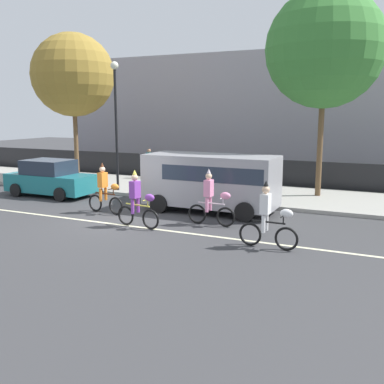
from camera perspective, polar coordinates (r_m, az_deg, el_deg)
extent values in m
plane|color=#38383A|center=(16.01, -9.03, -3.62)|extent=(80.00, 80.00, 0.00)
cube|color=beige|center=(15.61, -10.06, -3.99)|extent=(36.00, 0.14, 0.01)
cube|color=#9E9B93|center=(21.57, 0.65, 0.26)|extent=(60.00, 5.00, 0.15)
cube|color=black|center=(24.11, 3.51, 2.79)|extent=(40.00, 0.08, 1.40)
cube|color=#99939E|center=(31.89, 10.56, 9.88)|extent=(28.00, 8.00, 7.45)
torus|color=black|center=(16.89, -9.65, -1.75)|extent=(0.67, 0.16, 0.67)
torus|color=black|center=(17.61, -12.17, -1.35)|extent=(0.67, 0.16, 0.67)
cylinder|color=#4C2614|center=(17.17, -10.98, -0.19)|extent=(0.96, 0.18, 0.05)
cylinder|color=#4C2614|center=(17.26, -11.35, 0.15)|extent=(0.04, 0.04, 0.18)
cylinder|color=#4C2614|center=(16.86, -9.97, 0.05)|extent=(0.04, 0.04, 0.23)
cylinder|color=#4C2614|center=(16.85, -9.98, 0.44)|extent=(0.10, 0.50, 0.03)
ellipsoid|color=orange|center=(16.78, -9.77, 0.65)|extent=(0.38, 0.25, 0.24)
cube|color=orange|center=(17.16, -11.28, 1.52)|extent=(0.28, 0.35, 0.56)
sphere|color=beige|center=(17.10, -11.33, 2.84)|extent=(0.22, 0.22, 0.22)
cone|color=#4C2614|center=(17.08, -11.35, 3.44)|extent=(0.14, 0.14, 0.16)
cylinder|color=orange|center=(17.15, -11.54, -0.36)|extent=(0.11, 0.11, 0.48)
cylinder|color=orange|center=(17.34, -10.90, -0.22)|extent=(0.11, 0.11, 0.48)
torus|color=black|center=(14.65, -5.29, -3.48)|extent=(0.67, 0.16, 0.67)
torus|color=black|center=(15.30, -8.41, -2.96)|extent=(0.67, 0.16, 0.67)
cylinder|color=#E5D84C|center=(14.88, -6.92, -1.66)|extent=(0.96, 0.17, 0.05)
cylinder|color=#E5D84C|center=(14.96, -7.37, -1.26)|extent=(0.04, 0.04, 0.18)
cylinder|color=#E5D84C|center=(14.60, -5.65, -1.40)|extent=(0.04, 0.04, 0.23)
cylinder|color=#E5D84C|center=(14.58, -5.66, -0.96)|extent=(0.10, 0.50, 0.03)
ellipsoid|color=purple|center=(14.51, -5.40, -0.72)|extent=(0.38, 0.24, 0.24)
cube|color=purple|center=(14.85, -7.26, 0.31)|extent=(0.28, 0.35, 0.56)
sphere|color=beige|center=(14.79, -7.29, 1.84)|extent=(0.22, 0.22, 0.22)
cone|color=#E5D84C|center=(14.76, -7.31, 2.53)|extent=(0.14, 0.14, 0.16)
cylinder|color=purple|center=(14.85, -7.56, -1.86)|extent=(0.11, 0.11, 0.48)
cylinder|color=purple|center=(15.06, -6.87, -1.67)|extent=(0.11, 0.11, 0.48)
torus|color=black|center=(14.96, 4.30, -3.18)|extent=(0.67, 0.08, 0.67)
torus|color=black|center=(15.36, 0.66, -2.80)|extent=(0.67, 0.08, 0.67)
cylinder|color=silver|center=(15.06, 2.47, -1.45)|extent=(0.97, 0.06, 0.05)
cylinder|color=silver|center=(15.10, 1.95, -1.07)|extent=(0.04, 0.04, 0.18)
cylinder|color=silver|center=(14.88, 3.96, -1.15)|extent=(0.04, 0.04, 0.23)
cylinder|color=silver|center=(14.86, 3.96, -0.72)|extent=(0.04, 0.50, 0.03)
ellipsoid|color=pink|center=(14.82, 4.27, -0.48)|extent=(0.36, 0.20, 0.24)
cube|color=pink|center=(15.01, 2.13, 0.49)|extent=(0.24, 0.32, 0.56)
sphere|color=beige|center=(14.95, 2.14, 2.00)|extent=(0.22, 0.22, 0.22)
cone|color=silver|center=(14.92, 2.15, 2.69)|extent=(0.14, 0.14, 0.16)
cylinder|color=pink|center=(14.98, 1.90, -1.66)|extent=(0.11, 0.11, 0.48)
cylinder|color=pink|center=(15.23, 2.33, -1.47)|extent=(0.11, 0.11, 0.48)
torus|color=black|center=(12.66, 11.90, -5.84)|extent=(0.67, 0.09, 0.67)
torus|color=black|center=(12.96, 7.40, -5.33)|extent=(0.67, 0.09, 0.67)
cylinder|color=black|center=(12.69, 9.68, -3.78)|extent=(0.97, 0.08, 0.05)
cylinder|color=black|center=(12.72, 9.04, -3.32)|extent=(0.04, 0.04, 0.18)
cylinder|color=black|center=(12.55, 11.52, -3.46)|extent=(0.04, 0.04, 0.23)
cylinder|color=black|center=(12.53, 11.54, -2.95)|extent=(0.05, 0.50, 0.03)
ellipsoid|color=white|center=(12.49, 11.93, -2.67)|extent=(0.37, 0.21, 0.24)
cube|color=white|center=(12.61, 9.31, -1.49)|extent=(0.25, 0.33, 0.56)
sphere|color=beige|center=(12.54, 9.37, 0.30)|extent=(0.22, 0.22, 0.22)
cone|color=black|center=(12.51, 9.39, 1.11)|extent=(0.14, 0.14, 0.16)
cylinder|color=white|center=(12.60, 9.05, -4.05)|extent=(0.11, 0.11, 0.48)
cylinder|color=white|center=(12.86, 9.44, -3.78)|extent=(0.11, 0.11, 0.48)
cube|color=#99999E|center=(17.04, 2.40, 1.54)|extent=(5.00, 2.00, 1.90)
cube|color=#283342|center=(16.84, 3.67, 2.63)|extent=(3.90, 2.02, 0.56)
cylinder|color=black|center=(15.69, 6.71, -2.53)|extent=(0.70, 0.22, 0.70)
cylinder|color=black|center=(17.56, 8.77, -1.22)|extent=(0.70, 0.22, 0.70)
cylinder|color=black|center=(17.04, -4.21, -1.48)|extent=(0.70, 0.22, 0.70)
cylinder|color=black|center=(18.78, -1.23, -0.37)|extent=(0.70, 0.22, 0.70)
cube|color=#1E727A|center=(21.40, -17.46, 1.14)|extent=(4.10, 1.72, 0.80)
cube|color=#232D3D|center=(21.37, -17.76, 3.06)|extent=(2.10, 1.58, 0.64)
cylinder|color=black|center=(19.97, -16.37, -0.29)|extent=(0.60, 0.20, 0.60)
cylinder|color=black|center=(21.27, -13.32, 0.46)|extent=(0.60, 0.20, 0.60)
cylinder|color=black|center=(21.72, -21.42, 0.23)|extent=(0.60, 0.20, 0.60)
cylinder|color=black|center=(22.92, -18.32, 0.90)|extent=(0.60, 0.20, 0.60)
cylinder|color=black|center=(21.15, -9.59, 7.63)|extent=(0.12, 0.12, 5.50)
sphere|color=#EAEACC|center=(21.23, -9.83, 15.55)|extent=(0.36, 0.36, 0.36)
cylinder|color=brown|center=(25.66, -14.51, 6.22)|extent=(0.24, 0.24, 4.03)
sphere|color=olive|center=(25.69, -14.87, 14.17)|extent=(4.43, 4.43, 4.43)
cylinder|color=brown|center=(20.23, 15.95, 5.84)|extent=(0.24, 0.24, 4.49)
sphere|color=#387A33|center=(20.35, 16.51, 17.06)|extent=(4.94, 4.94, 4.94)
cylinder|color=#33333D|center=(25.01, -5.43, 2.74)|extent=(0.20, 0.20, 0.85)
cube|color=#1E727A|center=(24.93, -5.46, 4.35)|extent=(0.32, 0.20, 0.56)
sphere|color=#9E7051|center=(24.89, -5.47, 5.24)|extent=(0.20, 0.20, 0.20)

